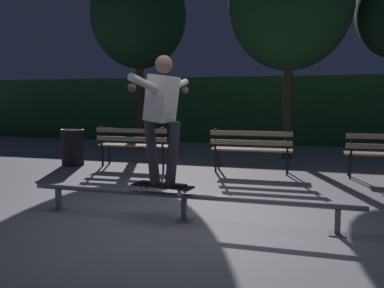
{
  "coord_description": "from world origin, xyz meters",
  "views": [
    {
      "loc": [
        1.46,
        -4.69,
        1.48
      ],
      "look_at": [
        -0.14,
        0.7,
        0.85
      ],
      "focal_mm": 38.31,
      "sensor_mm": 36.0,
      "label": 1
    }
  ],
  "objects_px": {
    "tree_far_left": "(139,16)",
    "tree_behind_benches": "(290,2)",
    "grind_rail": "(184,200)",
    "park_bench_leftmost": "(134,142)",
    "skateboard": "(163,186)",
    "trash_can": "(73,147)",
    "skateboarder": "(162,109)",
    "park_bench_left_center": "(251,146)"
  },
  "relations": [
    {
      "from": "skateboarder",
      "to": "tree_behind_benches",
      "type": "xyz_separation_m",
      "value": [
        1.12,
        5.64,
        2.39
      ]
    },
    {
      "from": "grind_rail",
      "to": "skateboarder",
      "type": "xyz_separation_m",
      "value": [
        -0.27,
        -0.0,
        1.08
      ]
    },
    {
      "from": "skateboarder",
      "to": "park_bench_leftmost",
      "type": "height_order",
      "value": "skateboarder"
    },
    {
      "from": "trash_can",
      "to": "skateboarder",
      "type": "bearing_deg",
      "value": -44.32
    },
    {
      "from": "park_bench_left_center",
      "to": "trash_can",
      "type": "relative_size",
      "value": 2.01
    },
    {
      "from": "tree_behind_benches",
      "to": "trash_can",
      "type": "bearing_deg",
      "value": -152.36
    },
    {
      "from": "grind_rail",
      "to": "tree_behind_benches",
      "type": "bearing_deg",
      "value": 81.4
    },
    {
      "from": "tree_far_left",
      "to": "trash_can",
      "type": "height_order",
      "value": "tree_far_left"
    },
    {
      "from": "park_bench_leftmost",
      "to": "trash_can",
      "type": "relative_size",
      "value": 2.01
    },
    {
      "from": "grind_rail",
      "to": "skateboard",
      "type": "distance_m",
      "value": 0.31
    },
    {
      "from": "park_bench_left_center",
      "to": "tree_far_left",
      "type": "distance_m",
      "value": 5.81
    },
    {
      "from": "skateboarder",
      "to": "trash_can",
      "type": "distance_m",
      "value": 4.8
    },
    {
      "from": "tree_far_left",
      "to": "tree_behind_benches",
      "type": "bearing_deg",
      "value": -11.37
    },
    {
      "from": "tree_far_left",
      "to": "trash_can",
      "type": "bearing_deg",
      "value": -93.89
    },
    {
      "from": "park_bench_leftmost",
      "to": "tree_far_left",
      "type": "height_order",
      "value": "tree_far_left"
    },
    {
      "from": "skateboard",
      "to": "trash_can",
      "type": "bearing_deg",
      "value": 135.66
    },
    {
      "from": "tree_behind_benches",
      "to": "grind_rail",
      "type": "bearing_deg",
      "value": -98.6
    },
    {
      "from": "tree_behind_benches",
      "to": "tree_far_left",
      "type": "distance_m",
      "value": 4.36
    },
    {
      "from": "skateboarder",
      "to": "skateboard",
      "type": "bearing_deg",
      "value": 172.5
    },
    {
      "from": "park_bench_leftmost",
      "to": "tree_far_left",
      "type": "bearing_deg",
      "value": 111.17
    },
    {
      "from": "skateboarder",
      "to": "trash_can",
      "type": "height_order",
      "value": "skateboarder"
    },
    {
      "from": "tree_behind_benches",
      "to": "trash_can",
      "type": "distance_m",
      "value": 6.06
    },
    {
      "from": "skateboard",
      "to": "tree_far_left",
      "type": "bearing_deg",
      "value": 115.83
    },
    {
      "from": "park_bench_leftmost",
      "to": "tree_far_left",
      "type": "relative_size",
      "value": 0.3
    },
    {
      "from": "grind_rail",
      "to": "park_bench_leftmost",
      "type": "bearing_deg",
      "value": 122.95
    },
    {
      "from": "trash_can",
      "to": "tree_far_left",
      "type": "bearing_deg",
      "value": 86.11
    },
    {
      "from": "skateboarder",
      "to": "park_bench_left_center",
      "type": "bearing_deg",
      "value": 80.63
    },
    {
      "from": "park_bench_leftmost",
      "to": "tree_behind_benches",
      "type": "height_order",
      "value": "tree_behind_benches"
    },
    {
      "from": "tree_behind_benches",
      "to": "park_bench_leftmost",
      "type": "bearing_deg",
      "value": -144.96
    },
    {
      "from": "park_bench_left_center",
      "to": "tree_far_left",
      "type": "relative_size",
      "value": 0.3
    },
    {
      "from": "skateboarder",
      "to": "tree_behind_benches",
      "type": "relative_size",
      "value": 0.29
    },
    {
      "from": "grind_rail",
      "to": "park_bench_left_center",
      "type": "distance_m",
      "value": 3.49
    },
    {
      "from": "tree_far_left",
      "to": "skateboard",
      "type": "bearing_deg",
      "value": -64.17
    },
    {
      "from": "grind_rail",
      "to": "skateboard",
      "type": "bearing_deg",
      "value": -180.0
    },
    {
      "from": "park_bench_leftmost",
      "to": "tree_behind_benches",
      "type": "bearing_deg",
      "value": 35.04
    },
    {
      "from": "skateboard",
      "to": "trash_can",
      "type": "height_order",
      "value": "trash_can"
    },
    {
      "from": "tree_far_left",
      "to": "park_bench_left_center",
      "type": "bearing_deg",
      "value": -39.19
    },
    {
      "from": "skateboard",
      "to": "skateboarder",
      "type": "relative_size",
      "value": 0.51
    },
    {
      "from": "skateboard",
      "to": "park_bench_left_center",
      "type": "relative_size",
      "value": 0.5
    },
    {
      "from": "skateboarder",
      "to": "park_bench_left_center",
      "type": "height_order",
      "value": "skateboarder"
    },
    {
      "from": "grind_rail",
      "to": "tree_far_left",
      "type": "xyz_separation_m",
      "value": [
        -3.42,
        6.5,
        3.55
      ]
    },
    {
      "from": "tree_behind_benches",
      "to": "tree_far_left",
      "type": "bearing_deg",
      "value": 168.63
    }
  ]
}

